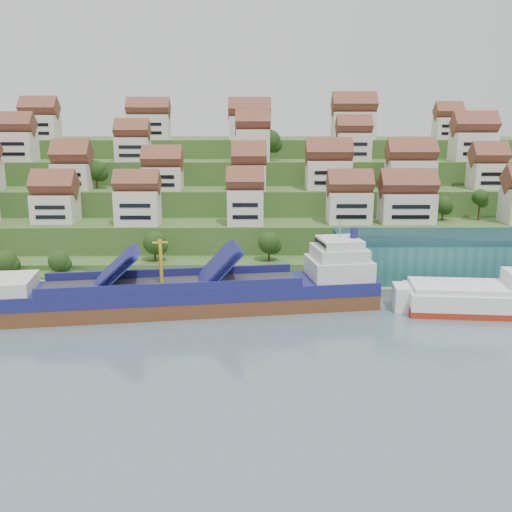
{
  "coord_description": "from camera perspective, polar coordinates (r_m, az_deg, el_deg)",
  "views": [
    {
      "loc": [
        2.69,
        -106.71,
        35.76
      ],
      "look_at": [
        3.77,
        14.0,
        8.0
      ],
      "focal_mm": 40.0,
      "sensor_mm": 36.0,
      "label": 1
    }
  ],
  "objects": [
    {
      "name": "flagpole",
      "position": [
        121.21,
        6.81,
        -0.92
      ],
      "size": [
        1.28,
        0.16,
        8.0
      ],
      "color": "gray",
      "rests_on": "quay"
    },
    {
      "name": "second_ship",
      "position": [
        120.59,
        22.35,
        -3.97
      ],
      "size": [
        31.59,
        14.44,
        8.87
      ],
      "rotation": [
        0.0,
        0.0,
        -0.1
      ],
      "color": "maroon",
      "rests_on": "ground"
    },
    {
      "name": "ground",
      "position": [
        112.57,
        -1.86,
        -5.58
      ],
      "size": [
        300.0,
        300.0,
        0.0
      ],
      "primitive_type": "plane",
      "color": "slate",
      "rests_on": "ground"
    },
    {
      "name": "hillside",
      "position": [
        211.77,
        -1.24,
        6.14
      ],
      "size": [
        260.0,
        128.0,
        31.0
      ],
      "color": "#2D4C1E",
      "rests_on": "ground"
    },
    {
      "name": "hillside_trees",
      "position": [
        153.67,
        -4.58,
        6.01
      ],
      "size": [
        140.01,
        62.28,
        31.67
      ],
      "color": "#234015",
      "rests_on": "ground"
    },
    {
      "name": "hillside_village",
      "position": [
        167.82,
        -0.71,
        9.07
      ],
      "size": [
        160.16,
        62.68,
        29.01
      ],
      "color": "silver",
      "rests_on": "ground"
    },
    {
      "name": "quay",
      "position": [
        127.72,
        7.31,
        -2.9
      ],
      "size": [
        180.0,
        14.0,
        2.2
      ],
      "primitive_type": "cube",
      "color": "gray",
      "rests_on": "ground"
    },
    {
      "name": "warehouse",
      "position": [
        136.2,
        20.73,
        -0.0
      ],
      "size": [
        60.0,
        15.0,
        10.0
      ],
      "primitive_type": "cube",
      "color": "#256562",
      "rests_on": "quay"
    },
    {
      "name": "cargo_ship",
      "position": [
        113.29,
        -6.26,
        -3.8
      ],
      "size": [
        78.17,
        23.17,
        17.12
      ],
      "rotation": [
        0.0,
        0.0,
        0.15
      ],
      "color": "brown",
      "rests_on": "ground"
    }
  ]
}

